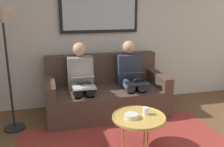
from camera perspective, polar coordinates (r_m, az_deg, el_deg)
name	(u,v)px	position (r m, az deg, el deg)	size (l,w,h in m)	color
wall_rear	(99,29)	(4.24, -3.12, 10.30)	(6.00, 0.12, 2.60)	beige
couch	(105,93)	(3.99, -1.52, -4.54)	(1.84, 0.90, 0.90)	#4C382D
framed_mirror	(99,13)	(4.14, -2.90, 13.65)	(1.29, 0.05, 0.62)	black
coffee_table	(139,118)	(2.90, 6.20, -10.08)	(0.62, 0.62, 0.45)	tan
cup	(146,111)	(2.93, 7.76, -8.58)	(0.07, 0.07, 0.09)	silver
bowl	(131,116)	(2.84, 4.47, -9.76)	(0.16, 0.16, 0.05)	beige
person_left	(130,75)	(3.94, 4.23, -0.32)	(0.38, 0.58, 1.14)	#2D3342
laptop_black	(135,77)	(3.72, 5.43, -0.91)	(0.33, 0.37, 0.16)	black
person_right	(81,78)	(3.77, -7.11, -1.12)	(0.38, 0.58, 1.14)	gray
laptop_silver	(83,82)	(3.54, -6.60, -1.89)	(0.32, 0.36, 0.15)	silver
standing_lamp	(4,30)	(3.45, -23.67, 9.13)	(0.32, 0.32, 1.66)	black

